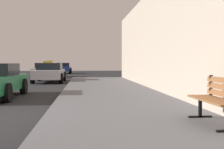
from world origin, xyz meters
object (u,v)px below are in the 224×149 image
at_px(car_white, 45,70).
at_px(car_blue, 63,68).
at_px(car_silver, 50,72).
at_px(bench, 219,97).

bearing_deg(car_white, car_blue, -95.94).
bearing_deg(car_blue, car_silver, 90.86).
relative_size(bench, car_white, 0.36).
bearing_deg(bench, car_blue, 99.25).
relative_size(car_white, car_blue, 1.05).
height_order(bench, car_white, car_white).
xyz_separation_m(bench, car_white, (-5.95, 21.20, -0.01)).
height_order(bench, car_silver, car_silver).
distance_m(bench, car_blue, 30.47).
height_order(car_white, car_blue, car_white).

